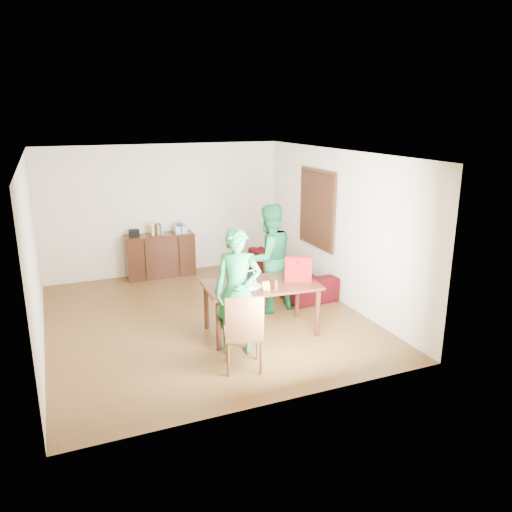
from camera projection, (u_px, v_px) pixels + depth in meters
name	position (u px, v px, depth m)	size (l,w,h in m)	color
room	(202.00, 240.00, 8.09)	(5.20, 5.70, 2.90)	#482A12
table	(261.00, 290.00, 7.61)	(1.78, 1.09, 0.80)	black
chair	(243.00, 347.00, 6.60)	(0.60, 0.59, 1.08)	brown
person_near	(238.00, 291.00, 6.95)	(0.66, 0.43, 1.81)	#166431
person_far	(269.00, 258.00, 8.44)	(0.90, 0.70, 1.85)	#156033
laptop	(252.00, 285.00, 7.41)	(0.34, 0.27, 0.21)	white
bananas	(266.00, 289.00, 7.26)	(0.16, 0.10, 0.06)	yellow
bottle	(276.00, 284.00, 7.30)	(0.06, 0.06, 0.17)	#581F14
red_bag	(298.00, 271.00, 7.71)	(0.41, 0.24, 0.30)	#6E0E07
sofa	(288.00, 271.00, 9.74)	(2.25, 0.88, 0.66)	#3B070F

